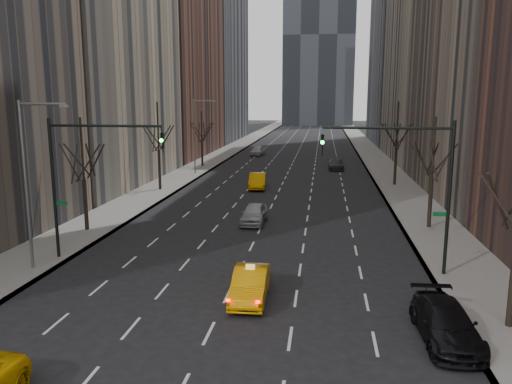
% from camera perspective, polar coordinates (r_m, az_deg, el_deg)
% --- Properties ---
extents(sidewalk_left, '(4.50, 320.00, 0.15)m').
position_cam_1_polar(sidewalk_left, '(86.21, -3.46, 4.55)').
color(sidewalk_left, slate).
rests_on(sidewalk_left, ground).
extents(sidewalk_right, '(4.50, 320.00, 0.15)m').
position_cam_1_polar(sidewalk_right, '(84.96, 13.03, 4.20)').
color(sidewalk_right, slate).
rests_on(sidewalk_right, ground).
extents(bld_left_far, '(14.00, 28.00, 44.00)m').
position_cam_1_polar(bld_left_far, '(85.13, -10.66, 19.12)').
color(bld_left_far, brown).
rests_on(bld_left_far, ground).
extents(bld_left_deep, '(14.00, 30.00, 60.00)m').
position_cam_1_polar(bld_left_deep, '(114.98, -5.81, 21.02)').
color(bld_left_deep, slate).
rests_on(bld_left_deep, ground).
extents(tree_lw_b, '(3.36, 3.50, 7.82)m').
position_cam_1_polar(tree_lw_b, '(36.44, -19.06, 1.37)').
color(tree_lw_b, black).
rests_on(tree_lw_b, ground).
extents(tree_lw_c, '(3.36, 3.50, 8.74)m').
position_cam_1_polar(tree_lw_c, '(51.07, -11.05, 4.63)').
color(tree_lw_c, black).
rests_on(tree_lw_c, ground).
extents(tree_lw_d, '(3.36, 3.50, 7.36)m').
position_cam_1_polar(tree_lw_d, '(68.33, -6.20, 5.84)').
color(tree_lw_d, black).
rests_on(tree_lw_d, ground).
extents(tree_rw_b, '(3.36, 3.50, 7.82)m').
position_cam_1_polar(tree_rw_b, '(37.31, 19.45, 1.55)').
color(tree_rw_b, black).
rests_on(tree_rw_b, ground).
extents(tree_rw_c, '(3.36, 3.50, 8.74)m').
position_cam_1_polar(tree_rw_c, '(54.88, 15.74, 4.83)').
color(tree_rw_c, black).
rests_on(tree_rw_c, ground).
extents(traffic_mast_left, '(6.69, 0.39, 8.00)m').
position_cam_1_polar(traffic_mast_left, '(29.60, -19.44, 2.79)').
color(traffic_mast_left, black).
rests_on(traffic_mast_left, ground).
extents(traffic_mast_right, '(6.69, 0.39, 8.00)m').
position_cam_1_polar(traffic_mast_right, '(26.79, 17.87, 2.11)').
color(traffic_mast_right, black).
rests_on(traffic_mast_right, ground).
extents(streetlight_near, '(2.83, 0.22, 9.00)m').
position_cam_1_polar(streetlight_near, '(28.71, -24.34, 2.48)').
color(streetlight_near, slate).
rests_on(streetlight_near, ground).
extents(streetlight_far, '(2.83, 0.22, 9.00)m').
position_cam_1_polar(streetlight_far, '(61.13, -6.75, 7.20)').
color(streetlight_far, slate).
rests_on(streetlight_far, ground).
extents(taxi_sedan, '(1.68, 4.49, 1.46)m').
position_cam_1_polar(taxi_sedan, '(23.57, -0.65, -10.48)').
color(taxi_sedan, orange).
rests_on(taxi_sedan, ground).
extents(silver_sedan_ahead, '(1.77, 4.32, 1.47)m').
position_cam_1_polar(silver_sedan_ahead, '(37.37, -0.21, -2.48)').
color(silver_sedan_ahead, '#9EA0A5').
rests_on(silver_sedan_ahead, ground).
extents(parked_suv_black, '(2.26, 5.04, 1.44)m').
position_cam_1_polar(parked_suv_black, '(21.16, 20.87, -13.81)').
color(parked_suv_black, black).
rests_on(parked_suv_black, ground).
extents(far_taxi, '(2.07, 4.91, 1.58)m').
position_cam_1_polar(far_taxi, '(51.80, 0.17, 1.28)').
color(far_taxi, orange).
rests_on(far_taxi, ground).
extents(far_suv_grey, '(2.06, 4.80, 1.38)m').
position_cam_1_polar(far_suv_grey, '(66.62, 9.12, 3.16)').
color(far_suv_grey, '#313136').
rests_on(far_suv_grey, ground).
extents(far_car_white, '(2.39, 4.74, 1.55)m').
position_cam_1_polar(far_car_white, '(82.03, 0.17, 4.75)').
color(far_car_white, '#B9B9B9').
rests_on(far_car_white, ground).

